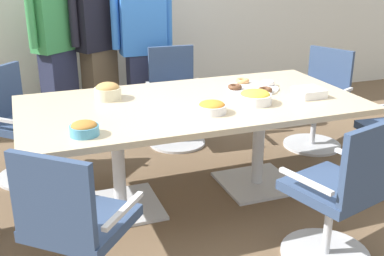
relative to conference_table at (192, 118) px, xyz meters
The scene contains 16 objects.
ground_plane 0.63m from the conference_table, ahead, with size 10.00×10.00×0.01m, color brown.
conference_table is the anchor object (origin of this frame).
office_chair_0 1.44m from the conference_table, 145.64° to the left, with size 0.76×0.76×0.91m.
office_chair_2 1.34m from the conference_table, 136.24° to the right, with size 0.76×0.76×0.91m.
office_chair_3 1.19m from the conference_table, 63.98° to the right, with size 0.66×0.66×0.91m.
office_chair_5 1.59m from the conference_table, 20.70° to the left, with size 0.72×0.72×0.91m.
office_chair_6 1.14m from the conference_table, 77.82° to the left, with size 0.58×0.58×0.91m.
person_standing_0 1.88m from the conference_table, 114.49° to the left, with size 0.53×0.45×1.80m.
person_standing_1 1.79m from the conference_table, 101.76° to the left, with size 0.57×0.40×1.75m.
person_standing_2 1.57m from the conference_table, 88.00° to the left, with size 0.61×0.22×1.67m.
snack_bowl_chips_orange 0.33m from the conference_table, 82.85° to the right, with size 0.20×0.20×0.08m.
snack_bowl_cookies 0.64m from the conference_table, 153.46° to the left, with size 0.19×0.19×0.12m.
snack_bowl_chips_yellow 0.47m from the conference_table, 25.81° to the right, with size 0.23×0.23×0.10m.
snack_bowl_pretzels 0.92m from the conference_table, 153.74° to the right, with size 0.17×0.17×0.09m.
donut_platter 0.60m from the conference_table, 15.68° to the left, with size 0.41×0.40×0.04m.
napkin_pile 0.88m from the conference_table, 12.12° to the right, with size 0.19×0.19×0.06m, color white.
Camera 1 is at (-1.12, -3.04, 1.75)m, focal length 44.66 mm.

